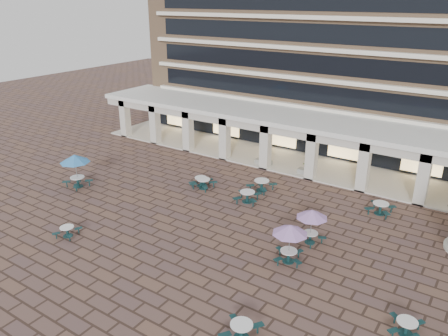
{
  "coord_description": "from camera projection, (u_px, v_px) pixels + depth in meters",
  "views": [
    {
      "loc": [
        14.62,
        -19.04,
        14.03
      ],
      "look_at": [
        -0.12,
        3.0,
        3.53
      ],
      "focal_mm": 35.0,
      "sensor_mm": 36.0,
      "label": 1
    }
  ],
  "objects": [
    {
      "name": "ground",
      "position": [
        199.0,
        235.0,
        27.44
      ],
      "size": [
        120.0,
        120.0,
        0.0
      ],
      "primitive_type": "plane",
      "color": "brown",
      "rests_on": "ground"
    },
    {
      "name": "apartment_building",
      "position": [
        353.0,
        11.0,
        42.48
      ],
      "size": [
        40.0,
        15.5,
        25.2
      ],
      "color": "tan",
      "rests_on": "ground"
    },
    {
      "name": "retail_arcade",
      "position": [
        301.0,
        132.0,
        37.77
      ],
      "size": [
        42.0,
        6.6,
        4.4
      ],
      "color": "white",
      "rests_on": "ground"
    },
    {
      "name": "picnic_table_2",
      "position": [
        241.0,
        330.0,
        19.03
      ],
      "size": [
        1.92,
        1.92,
        0.76
      ],
      "rotation": [
        0.0,
        0.0,
        0.19
      ],
      "color": "#123737",
      "rests_on": "ground"
    },
    {
      "name": "picnic_table_4",
      "position": [
        75.0,
        160.0,
        33.57
      ],
      "size": [
        2.3,
        2.3,
        2.66
      ],
      "rotation": [
        0.0,
        0.0,
        -0.05
      ],
      "color": "#123737",
      "rests_on": "ground"
    },
    {
      "name": "picnic_table_5",
      "position": [
        67.0,
        231.0,
        27.19
      ],
      "size": [
        1.72,
        1.72,
        0.65
      ],
      "rotation": [
        0.0,
        0.0,
        0.3
      ],
      "color": "#123737",
      "rests_on": "ground"
    },
    {
      "name": "picnic_table_6",
      "position": [
        290.0,
        231.0,
        23.98
      ],
      "size": [
        2.02,
        2.02,
        2.33
      ],
      "rotation": [
        0.0,
        0.0,
        0.36
      ],
      "color": "#123737",
      "rests_on": "ground"
    },
    {
      "name": "picnic_table_7",
      "position": [
        407.0,
        326.0,
        19.29
      ],
      "size": [
        1.72,
        1.72,
        0.69
      ],
      "rotation": [
        0.0,
        0.0,
        0.16
      ],
      "color": "#123737",
      "rests_on": "ground"
    },
    {
      "name": "picnic_table_8",
      "position": [
        201.0,
        181.0,
        34.42
      ],
      "size": [
        1.84,
        1.84,
        0.72
      ],
      "rotation": [
        0.0,
        0.0,
        0.22
      ],
      "color": "#123737",
      "rests_on": "ground"
    },
    {
      "name": "picnic_table_9",
      "position": [
        247.0,
        196.0,
        31.69
      ],
      "size": [
        2.14,
        2.14,
        0.82
      ],
      "rotation": [
        0.0,
        0.0,
        0.26
      ],
      "color": "#123737",
      "rests_on": "ground"
    },
    {
      "name": "picnic_table_10",
      "position": [
        262.0,
        184.0,
        33.53
      ],
      "size": [
        2.03,
        2.03,
        0.86
      ],
      "rotation": [
        0.0,
        0.0,
        -0.07
      ],
      "color": "#123737",
      "rests_on": "ground"
    },
    {
      "name": "picnic_table_11",
      "position": [
        312.0,
        215.0,
        25.93
      ],
      "size": [
        1.91,
        1.91,
        2.21
      ],
      "rotation": [
        0.0,
        0.0,
        -0.33
      ],
      "color": "#123737",
      "rests_on": "ground"
    },
    {
      "name": "picnic_table_12",
      "position": [
        203.0,
        183.0,
        33.94
      ],
      "size": [
        1.77,
        1.77,
        0.78
      ],
      "rotation": [
        0.0,
        0.0,
        0.02
      ],
      "color": "#123737",
      "rests_on": "ground"
    },
    {
      "name": "picnic_table_13",
      "position": [
        380.0,
        207.0,
        29.96
      ],
      "size": [
        1.86,
        1.86,
        0.81
      ],
      "rotation": [
        0.0,
        0.0,
        -0.04
      ],
      "color": "#123737",
      "rests_on": "ground"
    },
    {
      "name": "planter_left",
      "position": [
        264.0,
        160.0,
        38.53
      ],
      "size": [
        1.5,
        0.66,
        1.25
      ],
      "color": "gray",
      "rests_on": "ground"
    },
    {
      "name": "planter_right",
      "position": [
        307.0,
        170.0,
        36.4
      ],
      "size": [
        1.5,
        0.76,
        1.26
      ],
      "color": "gray",
      "rests_on": "ground"
    }
  ]
}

